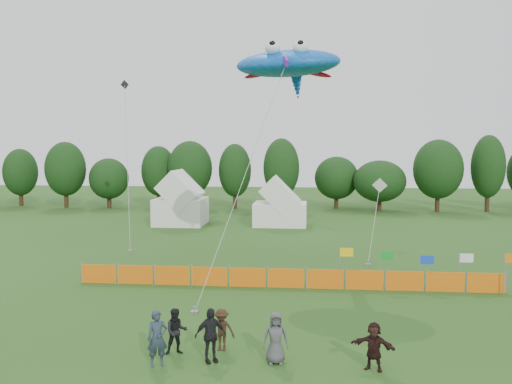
# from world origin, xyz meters

# --- Properties ---
(ground) EXTENTS (160.00, 160.00, 0.00)m
(ground) POSITION_xyz_m (0.00, 0.00, 0.00)
(ground) COLOR #234C16
(ground) RESTS_ON ground
(treeline) EXTENTS (104.57, 8.78, 8.36)m
(treeline) POSITION_xyz_m (1.61, 44.93, 4.18)
(treeline) COLOR #382314
(treeline) RESTS_ON ground
(tent_left) EXTENTS (4.56, 4.56, 4.03)m
(tent_left) POSITION_xyz_m (-9.61, 31.52, 2.03)
(tent_left) COLOR white
(tent_left) RESTS_ON ground
(tent_right) EXTENTS (4.87, 3.90, 3.44)m
(tent_right) POSITION_xyz_m (-0.38, 31.85, 1.74)
(tent_right) COLOR white
(tent_right) RESTS_ON ground
(barrier_fence) EXTENTS (21.90, 0.06, 1.00)m
(barrier_fence) POSITION_xyz_m (1.26, 8.95, 0.50)
(barrier_fence) COLOR orange
(barrier_fence) RESTS_ON ground
(flag_row) EXTENTS (8.73, 0.72, 2.08)m
(flag_row) POSITION_xyz_m (8.15, 9.06, 1.34)
(flag_row) COLOR gray
(flag_row) RESTS_ON ground
(spectator_a) EXTENTS (0.81, 0.69, 1.88)m
(spectator_a) POSITION_xyz_m (-2.50, -1.94, 0.94)
(spectator_a) COLOR #273442
(spectator_a) RESTS_ON ground
(spectator_b) EXTENTS (0.95, 0.83, 1.63)m
(spectator_b) POSITION_xyz_m (-2.13, -0.81, 0.81)
(spectator_b) COLOR black
(spectator_b) RESTS_ON ground
(spectator_c) EXTENTS (1.04, 0.67, 1.52)m
(spectator_c) POSITION_xyz_m (-0.60, -0.30, 0.76)
(spectator_c) COLOR #301E13
(spectator_c) RESTS_ON ground
(spectator_d) EXTENTS (1.17, 0.94, 1.87)m
(spectator_d) POSITION_xyz_m (-0.81, -1.43, 0.93)
(spectator_d) COLOR black
(spectator_d) RESTS_ON ground
(spectator_e) EXTENTS (0.93, 0.68, 1.76)m
(spectator_e) POSITION_xyz_m (1.40, -1.32, 0.88)
(spectator_e) COLOR #48474C
(spectator_e) RESTS_ON ground
(spectator_f) EXTENTS (1.54, 0.98, 1.59)m
(spectator_f) POSITION_xyz_m (4.64, -1.57, 0.79)
(spectator_f) COLOR black
(spectator_f) RESTS_ON ground
(stingray_kite) EXTENTS (7.38, 16.80, 13.04)m
(stingray_kite) POSITION_xyz_m (1.15, 13.11, 11.93)
(stingray_kite) COLOR blue
(stingray_kite) RESTS_ON ground
(small_kite_white) EXTENTS (2.21, 8.04, 4.96)m
(small_kite_white) POSITION_xyz_m (7.05, 20.35, 3.05)
(small_kite_white) COLOR silver
(small_kite_white) RESTS_ON ground
(small_kite_dark) EXTENTS (3.56, 8.72, 12.76)m
(small_kite_dark) POSITION_xyz_m (-11.65, 22.60, 6.75)
(small_kite_dark) COLOR black
(small_kite_dark) RESTS_ON ground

